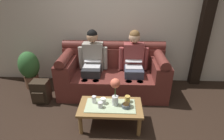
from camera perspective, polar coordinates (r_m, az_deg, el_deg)
ground_plane at (r=2.77m, az=-0.68°, el=-19.11°), size 14.00×14.00×0.00m
back_wall_patterned at (r=3.71m, az=0.68°, el=17.69°), size 6.00×0.12×2.90m
timber_pillar at (r=3.95m, az=28.12°, el=15.34°), size 0.20×0.20×2.90m
couch at (r=3.52m, az=0.31°, el=-1.16°), size 2.02×0.88×0.96m
person_left at (r=3.43m, az=-6.23°, el=3.20°), size 0.56×0.67×1.22m
person_right at (r=3.41m, az=6.92°, el=2.99°), size 0.56×0.67×1.22m
coffee_table at (r=2.69m, az=-0.53°, el=-12.16°), size 0.93×0.50×0.36m
flower_vase at (r=2.53m, az=1.03°, el=-6.02°), size 0.14×0.14×0.43m
snack_bowl at (r=2.61m, az=4.48°, el=-11.16°), size 0.12×0.12×0.10m
cup_near_left at (r=2.61m, az=-3.75°, el=-11.01°), size 0.07×0.07×0.08m
cup_near_right at (r=2.68m, az=-2.85°, el=-9.80°), size 0.08×0.08×0.09m
cup_far_center at (r=2.70m, az=-5.76°, el=-9.33°), size 0.06×0.06×0.11m
cup_far_left at (r=2.72m, az=4.94°, el=-9.15°), size 0.08×0.08×0.09m
backpack_left at (r=3.50m, az=-21.76°, el=-6.43°), size 0.29×0.27×0.41m
potted_plant at (r=3.98m, az=-24.85°, el=0.56°), size 0.40×0.40×0.78m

